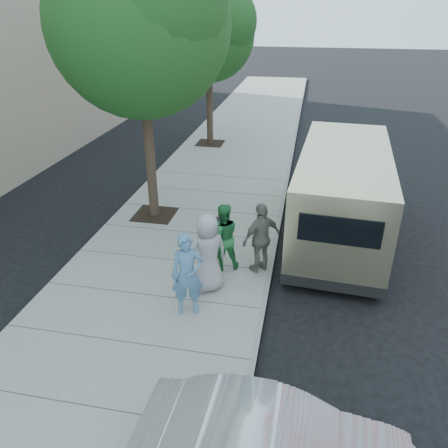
{
  "coord_description": "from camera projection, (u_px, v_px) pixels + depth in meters",
  "views": [
    {
      "loc": [
        2.06,
        -8.86,
        5.9
      ],
      "look_at": [
        0.24,
        0.36,
        1.1
      ],
      "focal_mm": 35.0,
      "sensor_mm": 36.0,
      "label": 1
    }
  ],
  "objects": [
    {
      "name": "person_officer",
      "position": [
        187.0,
        275.0,
        8.7
      ],
      "size": [
        0.75,
        0.61,
        1.79
      ],
      "primitive_type": "imported",
      "rotation": [
        0.0,
        0.0,
        0.31
      ],
      "color": "#5183AD",
      "rests_on": "sidewalk"
    },
    {
      "name": "person_green_shirt",
      "position": [
        223.0,
        237.0,
        10.21
      ],
      "size": [
        0.99,
        0.9,
        1.67
      ],
      "primitive_type": "imported",
      "rotation": [
        0.0,
        0.0,
        3.55
      ],
      "color": "#297E3E",
      "rests_on": "sidewalk"
    },
    {
      "name": "ground",
      "position": [
        212.0,
        269.0,
        10.79
      ],
      "size": [
        120.0,
        120.0,
        0.0
      ],
      "primitive_type": "plane",
      "color": "black",
      "rests_on": "ground"
    },
    {
      "name": "tree_near",
      "position": [
        141.0,
        18.0,
        10.75
      ],
      "size": [
        4.62,
        4.6,
        7.53
      ],
      "color": "black",
      "rests_on": "sidewalk"
    },
    {
      "name": "person_striped_polo",
      "position": [
        261.0,
        238.0,
        10.1
      ],
      "size": [
        1.03,
        1.02,
        1.74
      ],
      "primitive_type": "imported",
      "rotation": [
        0.0,
        0.0,
        3.91
      ],
      "color": "slate",
      "rests_on": "sidewalk"
    },
    {
      "name": "van",
      "position": [
        341.0,
        192.0,
        11.79
      ],
      "size": [
        2.65,
        6.78,
        2.47
      ],
      "rotation": [
        0.0,
        0.0,
        -0.07
      ],
      "color": "beige",
      "rests_on": "ground"
    },
    {
      "name": "tree_far",
      "position": [
        210.0,
        30.0,
        17.69
      ],
      "size": [
        3.92,
        3.8,
        6.49
      ],
      "color": "black",
      "rests_on": "sidewalk"
    },
    {
      "name": "curb_face",
      "position": [
        270.0,
        273.0,
        10.5
      ],
      "size": [
        0.12,
        60.0,
        0.16
      ],
      "primitive_type": "cube",
      "color": "gray",
      "rests_on": "ground"
    },
    {
      "name": "person_gray_shirt",
      "position": [
        208.0,
        253.0,
        9.42
      ],
      "size": [
        1.06,
        1.0,
        1.82
      ],
      "primitive_type": "imported",
      "rotation": [
        0.0,
        0.0,
        3.8
      ],
      "color": "#A7A7A9",
      "rests_on": "sidewalk"
    },
    {
      "name": "parking_meter",
      "position": [
        214.0,
        233.0,
        10.0
      ],
      "size": [
        0.3,
        0.12,
        1.42
      ],
      "rotation": [
        0.0,
        0.0,
        0.05
      ],
      "color": "gray",
      "rests_on": "sidewalk"
    },
    {
      "name": "sidewalk",
      "position": [
        173.0,
        262.0,
        10.92
      ],
      "size": [
        5.0,
        60.0,
        0.15
      ],
      "primitive_type": "cube",
      "color": "gray",
      "rests_on": "ground"
    }
  ]
}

